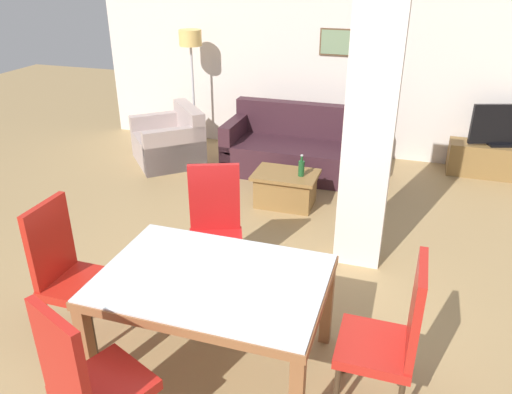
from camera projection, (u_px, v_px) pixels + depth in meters
The scene contains 15 objects.
ground_plane at pixel (216, 362), 3.60m from camera, with size 18.00×18.00×0.00m, color #A28455.
back_wall at pixel (336, 60), 6.98m from camera, with size 7.20×0.09×2.70m.
divider_pillar at pixel (370, 124), 4.27m from camera, with size 0.43×0.28×2.70m.
dining_table at pixel (213, 295), 3.34m from camera, with size 1.50×1.05×0.74m.
dining_chair_far_left at pixel (215, 225), 4.27m from camera, with size 0.60×0.60×1.08m.
dining_chair_head_left at pixel (68, 268), 3.67m from camera, with size 0.46×0.46×1.08m.
dining_chair_head_right at pixel (392, 334), 3.03m from camera, with size 0.46×0.46×1.08m.
dining_chair_near_left at pixel (87, 379), 2.70m from camera, with size 0.60×0.60×1.08m.
sofa at pixel (300, 151), 6.71m from camera, with size 1.96×0.89×0.88m.
armchair at pixel (170, 143), 7.06m from camera, with size 1.26×1.27×0.78m.
coffee_table at pixel (285, 189), 5.83m from camera, with size 0.74×0.52×0.40m.
bottle at pixel (302, 168), 5.63m from camera, with size 0.07×0.07×0.25m.
tv_stand at pixel (498, 161), 6.60m from camera, with size 1.26×0.40×0.43m.
tv_screen at pixel (506, 126), 6.39m from camera, with size 0.88×0.34×0.55m.
floor_lamp at pixel (191, 50), 7.12m from camera, with size 0.32×0.32×1.74m.
Camera 1 is at (1.11, -2.52, 2.63)m, focal length 35.00 mm.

